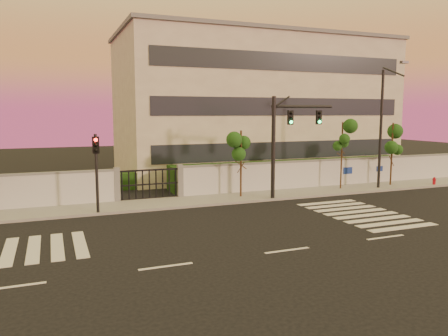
{
  "coord_description": "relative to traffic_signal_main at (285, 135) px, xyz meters",
  "views": [
    {
      "loc": [
        -8.67,
        -14.85,
        5.51
      ],
      "look_at": [
        -0.35,
        6.0,
        2.66
      ],
      "focal_mm": 35.0,
      "sensor_mm": 36.0,
      "label": 1
    }
  ],
  "objects": [
    {
      "name": "institutional_building",
      "position": [
        3.9,
        12.73,
        2.03
      ],
      "size": [
        24.4,
        12.4,
        12.25
      ],
      "color": "#BEB7A1",
      "rests_on": "ground"
    },
    {
      "name": "fire_hydrant",
      "position": [
        12.97,
        0.16,
        -3.77
      ],
      "size": [
        0.27,
        0.26,
        0.71
      ],
      "rotation": [
        0.0,
        0.0,
        0.06
      ],
      "color": "#B30B1C",
      "rests_on": "ground"
    },
    {
      "name": "traffic_signal_secondary",
      "position": [
        -11.54,
        -0.09,
        -1.34
      ],
      "size": [
        0.34,
        0.34,
        4.39
      ],
      "rotation": [
        0.0,
        0.0,
        0.22
      ],
      "color": "black",
      "rests_on": "ground"
    },
    {
      "name": "perimeter_wall",
      "position": [
        -5.0,
        2.74,
        -3.06
      ],
      "size": [
        60.0,
        0.36,
        2.2
      ],
      "color": "silver",
      "rests_on": "ground"
    },
    {
      "name": "street_tree_d",
      "position": [
        -2.45,
        1.29,
        -0.89
      ],
      "size": [
        1.49,
        1.19,
        4.4
      ],
      "color": "#382314",
      "rests_on": "ground"
    },
    {
      "name": "traffic_signal_main",
      "position": [
        0.0,
        0.0,
        0.0
      ],
      "size": [
        4.11,
        0.93,
        6.53
      ],
      "rotation": [
        0.0,
        0.0,
        -0.19
      ],
      "color": "black",
      "rests_on": "ground"
    },
    {
      "name": "sidewalk",
      "position": [
        -5.1,
        1.24,
        -4.05
      ],
      "size": [
        60.0,
        3.0,
        0.15
      ],
      "primitive_type": "cube",
      "color": "gray",
      "rests_on": "ground"
    },
    {
      "name": "road_markings",
      "position": [
        -6.68,
        -5.5,
        -4.12
      ],
      "size": [
        57.0,
        7.62,
        0.02
      ],
      "color": "silver",
      "rests_on": "ground"
    },
    {
      "name": "hedge_row",
      "position": [
        -3.94,
        5.48,
        -3.31
      ],
      "size": [
        41.0,
        4.25,
        1.8
      ],
      "color": "#173810",
      "rests_on": "ground"
    },
    {
      "name": "streetlight_east",
      "position": [
        8.13,
        0.46,
        0.68
      ],
      "size": [
        0.53,
        2.14,
        8.89
      ],
      "color": "black",
      "rests_on": "ground"
    },
    {
      "name": "ground",
      "position": [
        -5.1,
        -9.26,
        -4.13
      ],
      "size": [
        120.0,
        120.0,
        0.0
      ],
      "primitive_type": "plane",
      "color": "black",
      "rests_on": "ground"
    },
    {
      "name": "street_tree_f",
      "position": [
        9.83,
        1.28,
        -0.61
      ],
      "size": [
        1.57,
        1.25,
        4.78
      ],
      "color": "#382314",
      "rests_on": "ground"
    },
    {
      "name": "street_tree_e",
      "position": [
        5.36,
        1.34,
        -0.55
      ],
      "size": [
        1.34,
        1.06,
        4.87
      ],
      "color": "#382314",
      "rests_on": "ground"
    }
  ]
}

